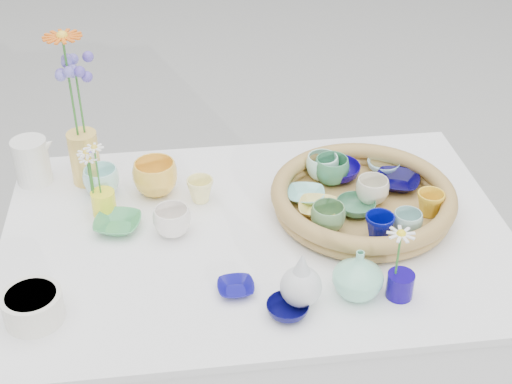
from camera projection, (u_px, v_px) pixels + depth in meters
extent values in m
imported|color=#0E0373|center=(337.00, 171.00, 1.94)|extent=(0.15, 0.15, 0.04)
imported|color=#040130|center=(397.00, 182.00, 1.90)|extent=(0.15, 0.15, 0.03)
imported|color=gold|center=(430.00, 204.00, 1.79)|extent=(0.07, 0.07, 0.06)
imported|color=#3E7855|center=(356.00, 207.00, 1.80)|extent=(0.12, 0.12, 0.03)
imported|color=#5B8C5A|center=(328.00, 218.00, 1.74)|extent=(0.10, 0.10, 0.07)
imported|color=#85D7CF|center=(306.00, 195.00, 1.85)|extent=(0.12, 0.12, 0.02)
imported|color=#C2F9E1|center=(322.00, 167.00, 1.93)|extent=(0.11, 0.11, 0.07)
imported|color=beige|center=(372.00, 191.00, 1.83)|extent=(0.10, 0.10, 0.07)
imported|color=#A5DFFA|center=(383.00, 166.00, 1.97)|extent=(0.11, 0.11, 0.03)
imported|color=#040976|center=(379.00, 227.00, 1.71)|extent=(0.08, 0.08, 0.07)
imported|color=#EACF62|center=(318.00, 208.00, 1.81)|extent=(0.13, 0.13, 0.03)
imported|color=#8FBCB5|center=(407.00, 223.00, 1.73)|extent=(0.09, 0.09, 0.06)
imported|color=#3A7E55|center=(332.00, 170.00, 1.91)|extent=(0.10, 0.10, 0.07)
imported|color=yellow|center=(155.00, 178.00, 1.89)|extent=(0.13, 0.13, 0.09)
imported|color=#FFF494|center=(200.00, 190.00, 1.87)|extent=(0.08, 0.08, 0.07)
imported|color=#409658|center=(118.00, 224.00, 1.78)|extent=(0.14, 0.14, 0.03)
imported|color=white|center=(172.00, 221.00, 1.75)|extent=(0.12, 0.12, 0.07)
imported|color=navy|center=(236.00, 288.00, 1.59)|extent=(0.08, 0.08, 0.02)
imported|color=#B1EFED|center=(101.00, 181.00, 1.90)|extent=(0.11, 0.11, 0.08)
imported|color=#080741|center=(288.00, 309.00, 1.52)|extent=(0.12, 0.12, 0.03)
imported|color=#87DBB5|center=(358.00, 273.00, 1.55)|extent=(0.13, 0.13, 0.12)
cylinder|color=#100270|center=(400.00, 285.00, 1.56)|extent=(0.07, 0.07, 0.06)
cylinder|color=#E8BD51|center=(85.00, 158.00, 1.92)|extent=(0.10, 0.10, 0.15)
cylinder|color=#FAF529|center=(104.00, 203.00, 1.82)|extent=(0.07, 0.07, 0.07)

